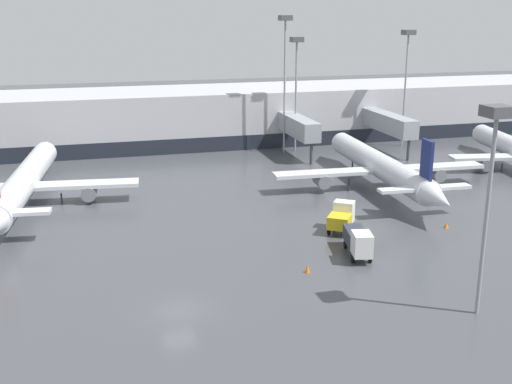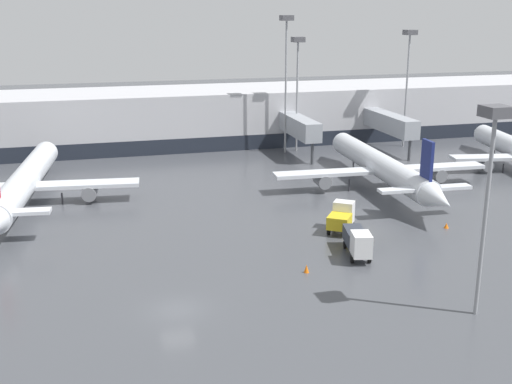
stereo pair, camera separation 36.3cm
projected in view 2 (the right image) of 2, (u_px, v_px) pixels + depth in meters
ground_plane at (177, 310)px, 48.74m from camera, size 320.00×320.00×0.00m
terminal_building at (121, 120)px, 104.82m from camera, size 160.00×31.21×9.00m
parked_jet_0 at (24, 182)px, 74.36m from camera, size 26.33×37.96×8.64m
parked_jet_1 at (381, 166)px, 81.09m from camera, size 27.83×35.78×8.56m
service_truck_1 at (342, 217)px, 65.51m from camera, size 3.95×4.36×2.93m
service_truck_2 at (358, 240)px, 58.97m from camera, size 2.96×6.13×2.77m
traffic_cone_0 at (306, 269)px, 55.55m from camera, size 0.45×0.45×0.73m
traffic_cone_2 at (446, 226)px, 66.82m from camera, size 0.50×0.50×0.56m
apron_light_mast_0 at (409, 56)px, 102.42m from camera, size 1.80×1.80×18.79m
apron_light_mast_4 at (492, 150)px, 44.69m from camera, size 1.80×1.80×15.68m
apron_light_mast_5 at (298, 61)px, 99.41m from camera, size 1.80×1.80×17.84m
apron_light_mast_7 at (286, 48)px, 97.45m from camera, size 1.80×1.80×21.07m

